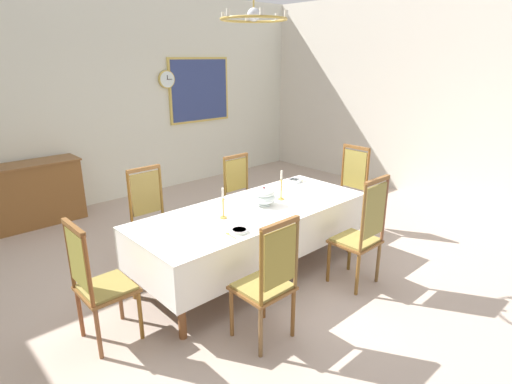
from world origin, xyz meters
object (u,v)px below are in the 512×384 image
(chair_head_east, at_px, (348,190))
(chair_south_b, at_px, (362,232))
(chair_north_a, at_px, (153,217))
(candlestick_west, at_px, (223,207))
(candlestick_east, at_px, (281,188))
(spoon_secondary, at_px, (229,234))
(framed_painting, at_px, (200,90))
(chair_head_west, at_px, (98,282))
(chandelier, at_px, (254,18))
(sideboard, at_px, (28,195))
(chair_north_b, at_px, (242,194))
(mounted_clock, at_px, (167,79))
(bowl_near_right, at_px, (239,231))
(dining_table, at_px, (254,215))
(soup_tureen, at_px, (264,196))
(bowl_near_left, at_px, (294,180))
(spoon_primary, at_px, (299,179))

(chair_head_east, bearing_deg, chair_south_b, 130.51)
(chair_north_a, relative_size, candlestick_west, 3.58)
(candlestick_east, bearing_deg, chair_north_a, 140.13)
(chair_head_east, bearing_deg, spoon_secondary, 98.32)
(chair_north_a, height_order, framed_painting, framed_painting)
(chair_south_b, distance_m, spoon_secondary, 1.41)
(chair_head_west, relative_size, chandelier, 1.66)
(candlestick_west, xyz_separation_m, chandelier, (0.41, 0.00, 1.75))
(chair_north_a, xyz_separation_m, framed_painting, (2.46, 2.48, 1.13))
(sideboard, bearing_deg, chandelier, 114.14)
(chair_north_a, xyz_separation_m, candlestick_east, (1.11, -0.93, 0.32))
(candlestick_east, bearing_deg, candlestick_west, -180.00)
(chair_south_b, bearing_deg, chair_north_b, 90.00)
(chair_north_b, xyz_separation_m, chair_head_east, (1.09, -0.93, 0.04))
(spoon_secondary, relative_size, chandelier, 0.27)
(chair_head_east, height_order, mounted_clock, mounted_clock)
(bowl_near_right, xyz_separation_m, mounted_clock, (1.60, 3.77, 1.14))
(chair_south_b, xyz_separation_m, chandelier, (-0.64, 0.93, 2.04))
(dining_table, xyz_separation_m, candlestick_west, (-0.41, -0.00, 0.20))
(framed_painting, bearing_deg, chair_head_west, -135.64)
(chair_head_east, distance_m, spoon_secondary, 2.39)
(dining_table, xyz_separation_m, chair_north_b, (0.64, 0.93, -0.13))
(chair_north_b, relative_size, mounted_clock, 3.52)
(chair_north_a, height_order, chair_north_b, chair_north_a)
(candlestick_west, distance_m, framed_painting, 4.13)
(chandelier, bearing_deg, candlestick_east, 0.00)
(chair_south_b, height_order, mounted_clock, mounted_clock)
(candlestick_east, relative_size, mounted_clock, 1.13)
(soup_tureen, xyz_separation_m, mounted_clock, (0.93, 3.40, 1.06))
(chair_north_a, distance_m, candlestick_east, 1.49)
(bowl_near_right, bearing_deg, bowl_near_left, 25.17)
(mounted_clock, bearing_deg, chair_north_a, -125.68)
(bowl_near_left, distance_m, sideboard, 3.73)
(chair_north_b, distance_m, bowl_near_right, 1.75)
(chair_north_a, bearing_deg, bowl_near_left, 161.87)
(chair_head_west, bearing_deg, framed_painting, 134.36)
(bowl_near_right, xyz_separation_m, framed_painting, (2.29, 3.78, 0.93))
(chair_head_west, bearing_deg, bowl_near_left, 97.48)
(chair_south_b, xyz_separation_m, bowl_near_right, (-1.16, 0.56, 0.18))
(bowl_near_right, distance_m, sideboard, 3.65)
(candlestick_east, bearing_deg, chair_south_b, -76.69)
(bowl_near_left, relative_size, mounted_clock, 0.59)
(spoon_primary, bearing_deg, dining_table, -158.65)
(candlestick_east, distance_m, mounted_clock, 3.61)
(candlestick_east, height_order, spoon_secondary, candlestick_east)
(chair_head_west, relative_size, bowl_near_right, 6.97)
(chair_north_a, height_order, bowl_near_right, chair_north_a)
(sideboard, bearing_deg, spoon_secondary, 102.61)
(chair_south_b, bearing_deg, candlestick_west, 138.37)
(candlestick_west, xyz_separation_m, spoon_primary, (1.57, 0.39, -0.12))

